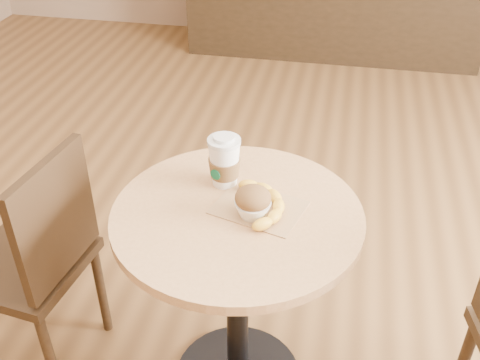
{
  "coord_description": "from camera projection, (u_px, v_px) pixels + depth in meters",
  "views": [
    {
      "loc": [
        0.14,
        -1.22,
        1.71
      ],
      "look_at": [
        -0.11,
        0.03,
        0.83
      ],
      "focal_mm": 42.0,
      "sensor_mm": 36.0,
      "label": 1
    }
  ],
  "objects": [
    {
      "name": "cafe_table",
      "position": [
        237.0,
        268.0,
        1.68
      ],
      "size": [
        0.71,
        0.71,
        0.75
      ],
      "color": "black",
      "rests_on": "ground"
    },
    {
      "name": "chair_left",
      "position": [
        37.0,
        258.0,
        1.81
      ],
      "size": [
        0.42,
        0.42,
        0.86
      ],
      "rotation": [
        0.0,
        0.0,
        -1.7
      ],
      "color": "black",
      "rests_on": "ground"
    },
    {
      "name": "kraft_bag",
      "position": [
        259.0,
        207.0,
        1.57
      ],
      "size": [
        0.28,
        0.24,
        0.0
      ],
      "primitive_type": "cube",
      "rotation": [
        0.0,
        0.0,
        -0.28
      ],
      "color": "#A37A4E",
      "rests_on": "cafe_table"
    },
    {
      "name": "coffee_cup",
      "position": [
        224.0,
        163.0,
        1.63
      ],
      "size": [
        0.1,
        0.1,
        0.16
      ],
      "rotation": [
        0.0,
        0.0,
        -0.38
      ],
      "color": "white",
      "rests_on": "cafe_table"
    },
    {
      "name": "muffin",
      "position": [
        253.0,
        202.0,
        1.52
      ],
      "size": [
        0.1,
        0.1,
        0.09
      ],
      "color": "white",
      "rests_on": "kraft_bag"
    },
    {
      "name": "banana",
      "position": [
        261.0,
        204.0,
        1.55
      ],
      "size": [
        0.22,
        0.27,
        0.03
      ],
      "primitive_type": null,
      "rotation": [
        0.0,
        0.0,
        0.29
      ],
      "color": "yellow",
      "rests_on": "kraft_bag"
    }
  ]
}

